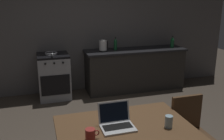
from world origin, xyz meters
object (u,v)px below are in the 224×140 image
(dining_table, at_px, (125,134))
(bottle, at_px, (172,42))
(stove_oven, at_px, (54,76))
(coffee_mug, at_px, (90,134))
(electric_kettle, at_px, (103,46))
(bottle_b, at_px, (115,44))
(chair, at_px, (190,130))
(laptop, at_px, (117,123))
(frying_pan, at_px, (51,53))
(drinking_glass, at_px, (169,122))

(dining_table, relative_size, bottle, 5.11)
(stove_oven, xyz_separation_m, dining_table, (0.47, -2.88, 0.24))
(stove_oven, height_order, coffee_mug, stove_oven)
(stove_oven, xyz_separation_m, electric_kettle, (1.01, 0.00, 0.56))
(coffee_mug, bearing_deg, bottle_b, 68.72)
(stove_oven, distance_m, chair, 3.02)
(chair, height_order, electric_kettle, electric_kettle)
(stove_oven, bearing_deg, laptop, -82.19)
(dining_table, relative_size, coffee_mug, 10.16)
(chair, bearing_deg, bottle, 56.33)
(electric_kettle, distance_m, frying_pan, 1.04)
(dining_table, height_order, laptop, laptop)
(laptop, relative_size, electric_kettle, 1.35)
(coffee_mug, bearing_deg, frying_pan, 92.50)
(frying_pan, bearing_deg, bottle_b, 4.69)
(chair, bearing_deg, dining_table, -177.99)
(dining_table, relative_size, bottle_b, 4.97)
(dining_table, height_order, bottle_b, bottle_b)
(chair, relative_size, laptop, 2.74)
(chair, relative_size, bottle_b, 3.34)
(frying_pan, bearing_deg, laptop, -81.56)
(dining_table, height_order, drinking_glass, drinking_glass)
(laptop, xyz_separation_m, drinking_glass, (0.48, -0.15, 0.01))
(frying_pan, xyz_separation_m, coffee_mug, (0.13, -2.97, -0.11))
(electric_kettle, bearing_deg, frying_pan, -178.40)
(stove_oven, distance_m, coffee_mug, 3.02)
(dining_table, height_order, electric_kettle, electric_kettle)
(bottle, distance_m, coffee_mug, 3.85)
(chair, distance_m, electric_kettle, 2.78)
(bottle_b, bearing_deg, dining_table, -105.72)
(bottle, bearing_deg, dining_table, -126.49)
(stove_oven, bearing_deg, bottle, -1.06)
(frying_pan, bearing_deg, coffee_mug, -87.50)
(chair, xyz_separation_m, coffee_mug, (-1.22, -0.28, 0.30))
(stove_oven, xyz_separation_m, bottle_b, (1.30, 0.08, 0.57))
(frying_pan, relative_size, bottle_b, 1.58)
(stove_oven, relative_size, laptop, 2.77)
(dining_table, height_order, bottle, bottle)
(laptop, bearing_deg, coffee_mug, -141.34)
(stove_oven, bearing_deg, coffee_mug, -88.06)
(bottle_b, bearing_deg, drinking_glass, -97.97)
(laptop, distance_m, electric_kettle, 2.93)
(stove_oven, xyz_separation_m, frying_pan, (-0.03, -0.03, 0.47))
(bottle, relative_size, frying_pan, 0.61)
(stove_oven, relative_size, bottle, 3.47)
(chair, distance_m, frying_pan, 3.04)
(laptop, xyz_separation_m, bottle_b, (0.91, 2.93, 0.21))
(bottle, relative_size, coffee_mug, 1.99)
(frying_pan, distance_m, bottle_b, 1.34)
(dining_table, distance_m, electric_kettle, 2.95)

